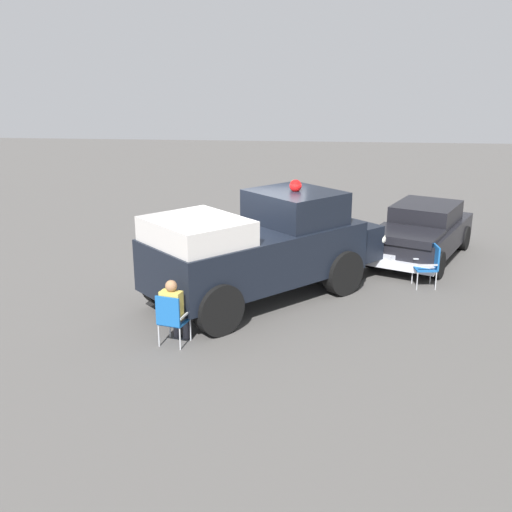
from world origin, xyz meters
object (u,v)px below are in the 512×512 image
(spectator_seated, at_px, (174,309))
(traffic_cone, at_px, (163,234))
(lawn_chair_near_truck, at_px, (171,317))
(lawn_chair_by_car, at_px, (430,263))
(spectator_standing, at_px, (294,202))
(vintage_fire_truck, at_px, (264,246))
(classic_hot_rod, at_px, (421,232))

(spectator_seated, height_order, traffic_cone, spectator_seated)
(lawn_chair_near_truck, distance_m, lawn_chair_by_car, 6.54)
(spectator_standing, bearing_deg, lawn_chair_near_truck, 167.31)
(lawn_chair_by_car, bearing_deg, lawn_chair_near_truck, 125.46)
(vintage_fire_truck, height_order, lawn_chair_near_truck, vintage_fire_truck)
(lawn_chair_by_car, distance_m, spectator_standing, 5.81)
(classic_hot_rod, bearing_deg, spectator_standing, 56.01)
(lawn_chair_by_car, bearing_deg, spectator_standing, 36.14)
(vintage_fire_truck, distance_m, lawn_chair_by_car, 4.03)
(lawn_chair_by_car, bearing_deg, traffic_cone, 67.81)
(lawn_chair_by_car, bearing_deg, vintage_fire_truck, 105.44)
(lawn_chair_near_truck, relative_size, spectator_standing, 0.61)
(vintage_fire_truck, relative_size, lawn_chair_by_car, 5.63)
(lawn_chair_near_truck, height_order, lawn_chair_by_car, same)
(spectator_standing, bearing_deg, classic_hot_rod, -123.99)
(classic_hot_rod, xyz_separation_m, lawn_chair_near_truck, (-6.09, 5.46, -0.16))
(spectator_seated, bearing_deg, classic_hot_rod, -42.33)
(vintage_fire_truck, xyz_separation_m, spectator_seated, (-2.61, 1.46, -0.50))
(vintage_fire_truck, height_order, spectator_standing, vintage_fire_truck)
(traffic_cone, bearing_deg, vintage_fire_truck, -140.09)
(classic_hot_rod, xyz_separation_m, lawn_chair_by_car, (-2.29, 0.13, -0.16))
(vintage_fire_truck, bearing_deg, spectator_seated, 150.84)
(vintage_fire_truck, distance_m, classic_hot_rod, 5.21)
(classic_hot_rod, bearing_deg, vintage_fire_truck, 130.14)
(spectator_seated, bearing_deg, lawn_chair_by_car, -55.28)
(classic_hot_rod, height_order, spectator_seated, classic_hot_rod)
(spectator_seated, relative_size, traffic_cone, 2.03)
(classic_hot_rod, bearing_deg, spectator_seated, 137.67)
(traffic_cone, bearing_deg, spectator_seated, -164.09)
(vintage_fire_truck, height_order, spectator_seated, vintage_fire_truck)
(classic_hot_rod, distance_m, spectator_standing, 4.29)
(lawn_chair_near_truck, xyz_separation_m, lawn_chair_by_car, (3.80, -5.33, 0.00))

